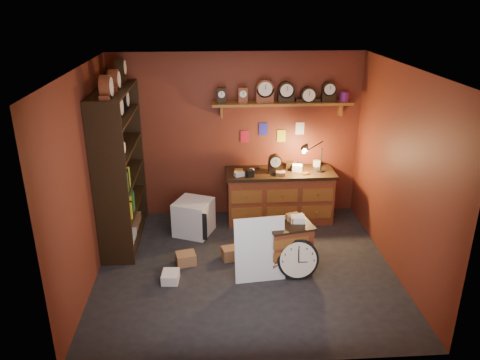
% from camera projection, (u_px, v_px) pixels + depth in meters
% --- Properties ---
extents(floor, '(4.00, 4.00, 0.00)m').
position_uv_depth(floor, '(245.00, 268.00, 6.44)').
color(floor, black).
rests_on(floor, ground).
extents(room_shell, '(4.02, 3.62, 2.71)m').
position_uv_depth(room_shell, '(249.00, 146.00, 5.90)').
color(room_shell, maroon).
rests_on(room_shell, ground).
extents(shelving_unit, '(0.47, 1.60, 2.58)m').
position_uv_depth(shelving_unit, '(117.00, 161.00, 6.77)').
color(shelving_unit, black).
rests_on(shelving_unit, ground).
extents(workbench, '(1.75, 0.66, 1.36)m').
position_uv_depth(workbench, '(280.00, 193.00, 7.67)').
color(workbench, brown).
rests_on(workbench, ground).
extents(low_cabinet, '(0.68, 0.61, 0.76)m').
position_uv_depth(low_cabinet, '(288.00, 243.00, 6.33)').
color(low_cabinet, brown).
rests_on(low_cabinet, ground).
extents(big_round_clock, '(0.55, 0.18, 0.55)m').
position_uv_depth(big_round_clock, '(298.00, 259.00, 6.13)').
color(big_round_clock, black).
rests_on(big_round_clock, ground).
extents(white_panel, '(0.68, 0.25, 0.87)m').
position_uv_depth(white_panel, '(259.00, 278.00, 6.21)').
color(white_panel, silver).
rests_on(white_panel, ground).
extents(mini_fridge, '(0.69, 0.71, 0.54)m').
position_uv_depth(mini_fridge, '(194.00, 217.00, 7.28)').
color(mini_fridge, silver).
rests_on(mini_fridge, ground).
extents(floor_box_a, '(0.30, 0.27, 0.16)m').
position_uv_depth(floor_box_a, '(186.00, 259.00, 6.51)').
color(floor_box_a, '#936540').
rests_on(floor_box_a, ground).
extents(floor_box_b, '(0.23, 0.27, 0.13)m').
position_uv_depth(floor_box_b, '(171.00, 277.00, 6.12)').
color(floor_box_b, white).
rests_on(floor_box_b, ground).
extents(floor_box_c, '(0.28, 0.25, 0.18)m').
position_uv_depth(floor_box_c, '(230.00, 253.00, 6.63)').
color(floor_box_c, '#936540').
rests_on(floor_box_c, ground).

